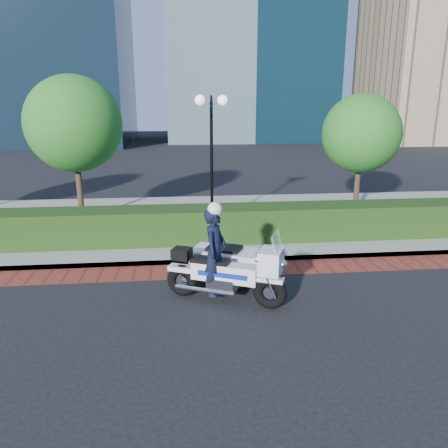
{
  "coord_description": "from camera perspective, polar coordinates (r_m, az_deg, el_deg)",
  "views": [
    {
      "loc": [
        -0.09,
        -8.84,
        4.1
      ],
      "look_at": [
        1.09,
        2.29,
        1.0
      ],
      "focal_mm": 35.0,
      "sensor_mm": 36.0,
      "label": 1
    }
  ],
  "objects": [
    {
      "name": "police_motorcycle",
      "position": [
        9.57,
        0.21,
        -5.06
      ],
      "size": [
        2.52,
        2.41,
        2.17
      ],
      "rotation": [
        0.0,
        0.0,
        -0.43
      ],
      "color": "black",
      "rests_on": "ground"
    },
    {
      "name": "tree_c",
      "position": [
        16.73,
        17.49,
        11.18
      ],
      "size": [
        2.8,
        2.8,
        4.3
      ],
      "color": "#332319",
      "rests_on": "sidewalk"
    },
    {
      "name": "lamppost",
      "position": [
        14.13,
        -1.65,
        10.84
      ],
      "size": [
        1.02,
        0.7,
        4.21
      ],
      "color": "black",
      "rests_on": "sidewalk"
    },
    {
      "name": "brick_strip",
      "position": [
        11.13,
        -5.2,
        -6.18
      ],
      "size": [
        60.0,
        1.0,
        0.01
      ],
      "primitive_type": "cube",
      "color": "maroon",
      "rests_on": "ground"
    },
    {
      "name": "hedge_main",
      "position": [
        12.92,
        -5.44,
        -0.09
      ],
      "size": [
        18.0,
        1.2,
        1.0
      ],
      "primitive_type": "cube",
      "color": "#123311",
      "rests_on": "sidewalk"
    },
    {
      "name": "sidewalk",
      "position": [
        15.38,
        -5.51,
        0.24
      ],
      "size": [
        60.0,
        8.0,
        0.15
      ],
      "primitive_type": "cube",
      "color": "gray",
      "rests_on": "ground"
    },
    {
      "name": "tower_right",
      "position": [
        55.51,
        27.0,
        24.22
      ],
      "size": [
        14.0,
        12.0,
        28.0
      ],
      "primitive_type": "cube",
      "color": "gray",
      "rests_on": "ground"
    },
    {
      "name": "ground",
      "position": [
        9.75,
        -5.04,
        -9.46
      ],
      "size": [
        120.0,
        120.0,
        0.0
      ],
      "primitive_type": "plane",
      "color": "black",
      "rests_on": "ground"
    },
    {
      "name": "tree_b",
      "position": [
        15.73,
        -19.02,
        12.24
      ],
      "size": [
        3.2,
        3.2,
        4.89
      ],
      "color": "#332319",
      "rests_on": "sidewalk"
    }
  ]
}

